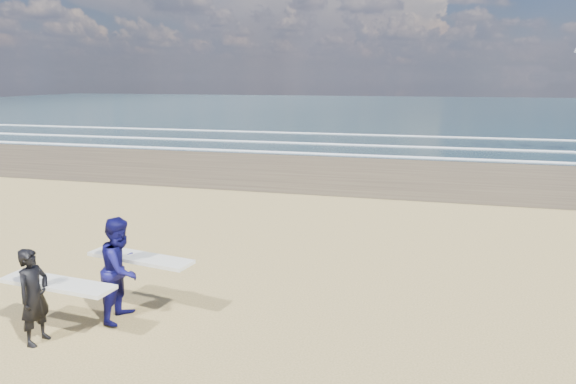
# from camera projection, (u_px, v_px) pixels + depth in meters

# --- Properties ---
(ocean) EXTENTS (220.00, 100.00, 0.02)m
(ocean) POSITION_uv_depth(u_px,v_px,m) (525.00, 110.00, 72.37)
(ocean) COLOR #182E36
(ocean) RESTS_ON ground
(surfer_near) EXTENTS (2.24, 1.04, 1.71)m
(surfer_near) POSITION_uv_depth(u_px,v_px,m) (38.00, 294.00, 8.84)
(surfer_near) COLOR black
(surfer_near) RESTS_ON ground
(surfer_far) EXTENTS (2.26, 1.29, 2.00)m
(surfer_far) POSITION_uv_depth(u_px,v_px,m) (122.00, 268.00, 9.69)
(surfer_far) COLOR #0F0D4D
(surfer_far) RESTS_ON ground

